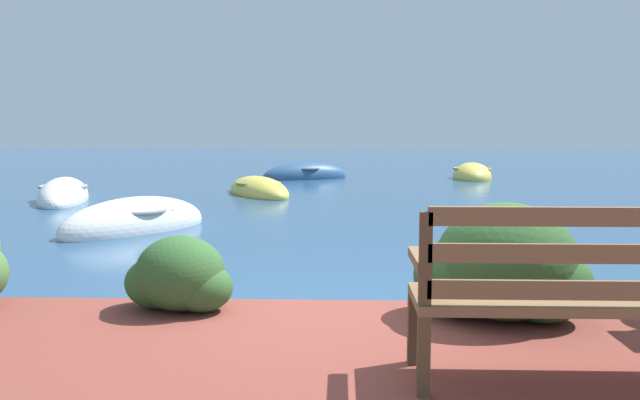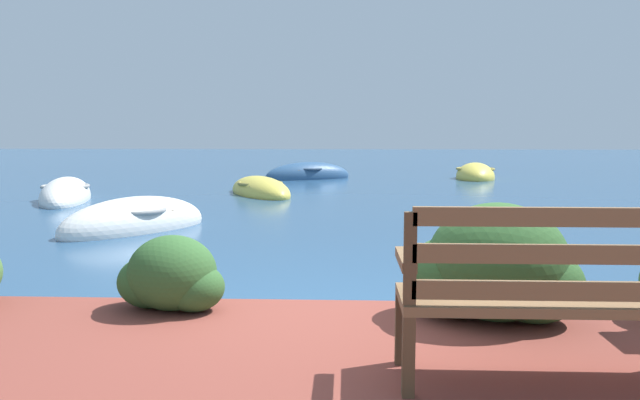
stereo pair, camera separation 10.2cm
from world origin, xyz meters
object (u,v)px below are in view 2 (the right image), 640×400
(rowboat_far, at_px, (260,192))
(rowboat_distant, at_px, (475,176))
(park_bench, at_px, (559,292))
(rowboat_mid, at_px, (66,197))
(rowboat_nearest, at_px, (135,225))
(rowboat_outer, at_px, (308,176))

(rowboat_far, xyz_separation_m, rowboat_distant, (5.82, 4.64, 0.01))
(park_bench, distance_m, rowboat_mid, 11.92)
(rowboat_nearest, relative_size, rowboat_outer, 0.89)
(park_bench, xyz_separation_m, rowboat_nearest, (-4.18, 5.96, -0.63))
(rowboat_distant, bearing_deg, park_bench, 178.09)
(park_bench, bearing_deg, rowboat_far, 107.39)
(rowboat_mid, xyz_separation_m, rowboat_distant, (9.73, 6.01, 0.00))
(rowboat_mid, xyz_separation_m, rowboat_far, (3.91, 1.37, -0.01))
(rowboat_far, distance_m, rowboat_outer, 4.49)
(rowboat_mid, bearing_deg, rowboat_distant, -75.50)
(park_bench, height_order, rowboat_far, park_bench)
(rowboat_nearest, relative_size, rowboat_far, 0.87)
(park_bench, relative_size, rowboat_nearest, 0.63)
(rowboat_outer, distance_m, rowboat_distant, 5.00)
(rowboat_mid, bearing_deg, park_bench, -161.64)
(rowboat_far, relative_size, rowboat_distant, 1.23)
(rowboat_distant, bearing_deg, rowboat_far, 136.83)
(park_bench, relative_size, rowboat_mid, 0.49)
(park_bench, height_order, rowboat_outer, park_bench)
(rowboat_distant, bearing_deg, rowboat_nearest, 152.55)
(rowboat_far, height_order, rowboat_outer, rowboat_outer)
(rowboat_nearest, xyz_separation_m, rowboat_mid, (-2.74, 3.72, -0.00))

